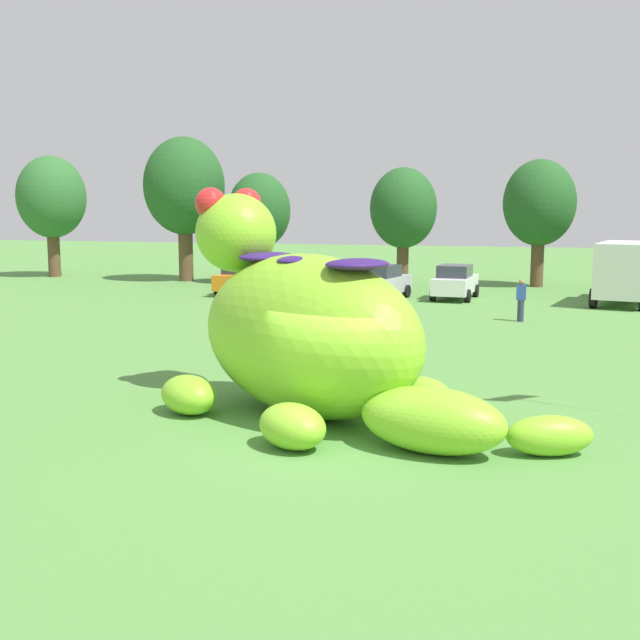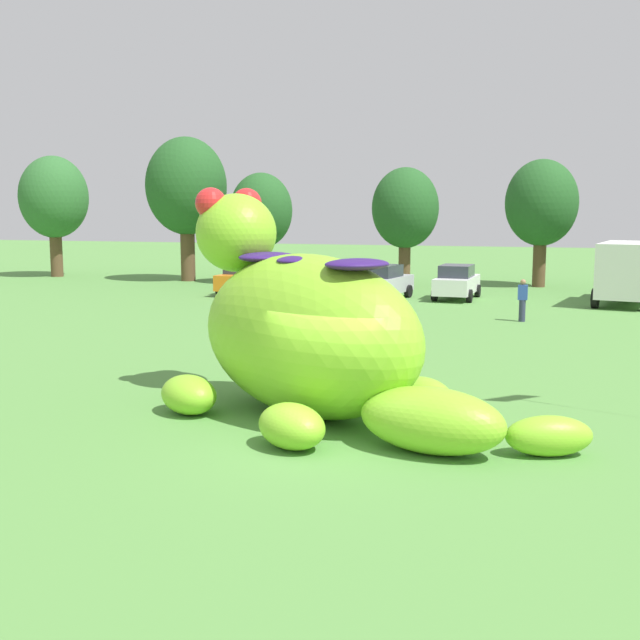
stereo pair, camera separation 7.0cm
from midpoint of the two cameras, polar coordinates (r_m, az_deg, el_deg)
ground_plane at (r=15.80m, az=0.13°, el=-8.71°), size 160.00×160.00×0.00m
giant_inflatable_creature at (r=17.39m, az=-0.74°, el=-0.91°), size 9.71×6.86×5.04m
car_orange at (r=42.05m, az=-5.38°, el=3.02°), size 2.10×4.18×1.72m
car_black at (r=41.24m, az=-0.63°, el=2.96°), size 2.13×4.20×1.72m
car_silver at (r=39.74m, az=4.59°, el=2.74°), size 2.54×4.36×1.72m
car_white at (r=40.23m, az=9.85°, el=2.71°), size 2.14×4.20×1.72m
box_truck at (r=40.30m, az=21.28°, el=3.34°), size 3.43×6.68×2.95m
tree_far_left at (r=55.29m, az=-18.56°, el=8.32°), size 4.44×4.44×7.89m
tree_left at (r=50.12m, az=-9.55°, el=9.40°), size 4.98×4.98×8.84m
tree_mid_left at (r=47.68m, az=-4.21°, el=7.79°), size 3.71×3.71×6.59m
tree_centre_left at (r=46.25m, az=6.19°, el=7.95°), size 3.85×3.85×6.83m
tree_centre at (r=47.37m, az=15.68°, el=8.05°), size 4.10×4.10×7.27m
spectator_near_inflatable at (r=33.33m, az=1.65°, el=1.71°), size 0.38×0.26×1.71m
spectator_mid_field at (r=32.86m, az=14.41°, el=1.36°), size 0.38×0.26×1.71m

